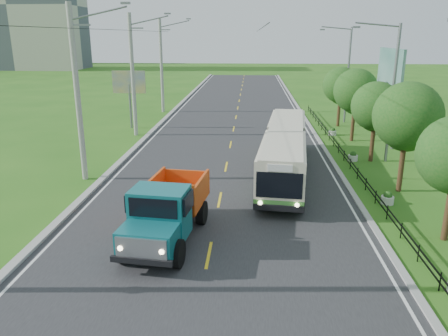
# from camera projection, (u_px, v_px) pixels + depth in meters

# --- Properties ---
(ground) EXTENTS (240.00, 240.00, 0.00)m
(ground) POSITION_uv_depth(u_px,v_px,m) (209.00, 255.00, 17.13)
(ground) COLOR #286217
(ground) RESTS_ON ground
(road) EXTENTS (14.00, 120.00, 0.02)m
(road) POSITION_uv_depth(u_px,v_px,m) (232.00, 139.00, 36.21)
(road) COLOR #28282B
(road) RESTS_ON ground
(curb_left) EXTENTS (0.40, 120.00, 0.15)m
(curb_left) POSITION_uv_depth(u_px,v_px,m) (146.00, 137.00, 36.62)
(curb_left) COLOR #9E9E99
(curb_left) RESTS_ON ground
(curb_right) EXTENTS (0.30, 120.00, 0.10)m
(curb_right) POSITION_uv_depth(u_px,v_px,m) (319.00, 140.00, 35.78)
(curb_right) COLOR #9E9E99
(curb_right) RESTS_ON ground
(edge_line_left) EXTENTS (0.12, 120.00, 0.00)m
(edge_line_left) POSITION_uv_depth(u_px,v_px,m) (153.00, 138.00, 36.60)
(edge_line_left) COLOR silver
(edge_line_left) RESTS_ON road
(edge_line_right) EXTENTS (0.12, 120.00, 0.00)m
(edge_line_right) POSITION_uv_depth(u_px,v_px,m) (312.00, 140.00, 35.81)
(edge_line_right) COLOR silver
(edge_line_right) RESTS_ON road
(centre_dash) EXTENTS (0.12, 2.20, 0.00)m
(centre_dash) POSITION_uv_depth(u_px,v_px,m) (209.00, 255.00, 17.12)
(centre_dash) COLOR yellow
(centre_dash) RESTS_ON road
(railing_right) EXTENTS (0.04, 40.00, 0.60)m
(railing_right) POSITION_uv_depth(u_px,v_px,m) (344.00, 156.00, 29.93)
(railing_right) COLOR black
(railing_right) RESTS_ON ground
(pole_near) EXTENTS (3.51, 0.32, 10.00)m
(pole_near) POSITION_uv_depth(u_px,v_px,m) (78.00, 94.00, 24.71)
(pole_near) COLOR gray
(pole_near) RESTS_ON ground
(pole_mid) EXTENTS (3.51, 0.32, 10.00)m
(pole_mid) POSITION_uv_depth(u_px,v_px,m) (133.00, 75.00, 36.17)
(pole_mid) COLOR gray
(pole_mid) RESTS_ON ground
(pole_far) EXTENTS (3.51, 0.32, 10.00)m
(pole_far) POSITION_uv_depth(u_px,v_px,m) (162.00, 65.00, 47.62)
(pole_far) COLOR gray
(pole_far) RESTS_ON ground
(tree_third) EXTENTS (3.60, 3.62, 6.00)m
(tree_third) POSITION_uv_depth(u_px,v_px,m) (407.00, 119.00, 23.15)
(tree_third) COLOR #382314
(tree_third) RESTS_ON ground
(tree_fourth) EXTENTS (3.24, 3.31, 5.40)m
(tree_fourth) POSITION_uv_depth(u_px,v_px,m) (376.00, 109.00, 28.99)
(tree_fourth) COLOR #382314
(tree_fourth) RESTS_ON ground
(tree_fifth) EXTENTS (3.48, 3.52, 5.80)m
(tree_fifth) POSITION_uv_depth(u_px,v_px,m) (356.00, 93.00, 34.64)
(tree_fifth) COLOR #382314
(tree_fifth) RESTS_ON ground
(tree_back) EXTENTS (3.30, 3.36, 5.50)m
(tree_back) POSITION_uv_depth(u_px,v_px,m) (341.00, 87.00, 40.42)
(tree_back) COLOR #382314
(tree_back) RESTS_ON ground
(streetlight_mid) EXTENTS (3.02, 0.20, 9.07)m
(streetlight_mid) POSITION_uv_depth(u_px,v_px,m) (391.00, 89.00, 28.42)
(streetlight_mid) COLOR slate
(streetlight_mid) RESTS_ON ground
(streetlight_far) EXTENTS (3.02, 0.20, 9.07)m
(streetlight_far) POSITION_uv_depth(u_px,v_px,m) (347.00, 72.00, 41.79)
(streetlight_far) COLOR slate
(streetlight_far) RESTS_ON ground
(planter_near) EXTENTS (0.64, 0.64, 0.67)m
(planter_near) POSITION_uv_depth(u_px,v_px,m) (388.00, 199.00, 22.26)
(planter_near) COLOR silver
(planter_near) RESTS_ON ground
(planter_mid) EXTENTS (0.64, 0.64, 0.67)m
(planter_mid) POSITION_uv_depth(u_px,v_px,m) (353.00, 157.00, 29.90)
(planter_mid) COLOR silver
(planter_mid) RESTS_ON ground
(planter_far) EXTENTS (0.64, 0.64, 0.67)m
(planter_far) POSITION_uv_depth(u_px,v_px,m) (332.00, 132.00, 37.53)
(planter_far) COLOR silver
(planter_far) RESTS_ON ground
(billboard_left) EXTENTS (3.00, 0.20, 5.20)m
(billboard_left) POSITION_uv_depth(u_px,v_px,m) (129.00, 86.00, 39.46)
(billboard_left) COLOR slate
(billboard_left) RESTS_ON ground
(billboard_right) EXTENTS (0.24, 6.00, 7.30)m
(billboard_right) POSITION_uv_depth(u_px,v_px,m) (390.00, 74.00, 33.92)
(billboard_right) COLOR slate
(billboard_right) RESTS_ON ground
(apartment_near) EXTENTS (28.00, 14.00, 30.00)m
(apartment_near) POSITION_uv_depth(u_px,v_px,m) (21.00, 6.00, 106.66)
(apartment_near) COLOR #B7B2A3
(apartment_near) RESTS_ON ground
(bus) EXTENTS (3.87, 14.69, 2.81)m
(bus) POSITION_uv_depth(u_px,v_px,m) (285.00, 148.00, 26.62)
(bus) COLOR #36722D
(bus) RESTS_ON ground
(dump_truck) EXTENTS (3.01, 6.36, 2.58)m
(dump_truck) POSITION_uv_depth(u_px,v_px,m) (167.00, 207.00, 18.01)
(dump_truck) COLOR #11646B
(dump_truck) RESTS_ON ground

